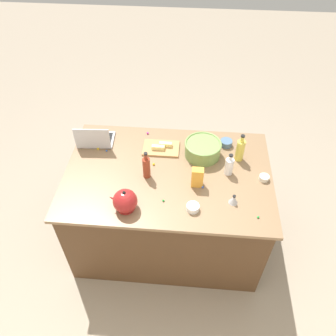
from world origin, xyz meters
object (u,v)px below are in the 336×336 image
object	(u,v)px
ramekin_small	(193,207)
candy_bag	(197,177)
butter_stick_left	(166,144)
ramekin_wide	(226,143)
bottle_oil	(240,150)
butter_stick_right	(158,147)
bottle_soy	(146,167)
bottle_vinegar	(229,166)
mixing_bowl_large	(203,149)
kitchen_timer	(234,199)
kettle	(125,201)
cutting_board	(161,148)
ramekin_medium	(264,178)
laptop	(95,139)

from	to	relation	value
ramekin_small	candy_bag	world-z (taller)	candy_bag
butter_stick_left	ramekin_wide	size ratio (longest dim) A/B	1.05
ramekin_small	candy_bag	bearing A→B (deg)	-95.37
butter_stick_left	candy_bag	size ratio (longest dim) A/B	0.65
bottle_oil	butter_stick_right	size ratio (longest dim) A/B	2.33
ramekin_wide	bottle_soy	bearing A→B (deg)	33.63
bottle_vinegar	mixing_bowl_large	bearing A→B (deg)	-42.71
kitchen_timer	kettle	bearing A→B (deg)	8.64
bottle_oil	butter_stick_right	distance (m)	0.69
ramekin_small	candy_bag	xyz separation A→B (m)	(-0.02, -0.25, 0.06)
cutting_board	ramekin_medium	size ratio (longest dim) A/B	3.99
kettle	ramekin_medium	distance (m)	1.11
butter_stick_right	ramekin_small	world-z (taller)	butter_stick_right
cutting_board	candy_bag	xyz separation A→B (m)	(-0.32, 0.39, 0.08)
kitchen_timer	cutting_board	bearing A→B (deg)	-42.59
bottle_soy	bottle_vinegar	xyz separation A→B (m)	(-0.65, -0.09, -0.02)
bottle_oil	kitchen_timer	world-z (taller)	bottle_oil
bottle_soy	bottle_vinegar	size ratio (longest dim) A/B	1.25
laptop	ramekin_wide	size ratio (longest dim) A/B	3.09
mixing_bowl_large	bottle_oil	size ratio (longest dim) A/B	1.21
butter_stick_right	ramekin_medium	xyz separation A→B (m)	(-0.87, 0.27, -0.02)
laptop	bottle_vinegar	bearing A→B (deg)	166.92
bottle_oil	cutting_board	xyz separation A→B (m)	(0.66, -0.07, -0.09)
mixing_bowl_large	cutting_board	size ratio (longest dim) A/B	0.99
ramekin_small	ramekin_wide	world-z (taller)	ramekin_wide
laptop	cutting_board	bearing A→B (deg)	177.42
mixing_bowl_large	butter_stick_left	distance (m)	0.33
mixing_bowl_large	bottle_soy	world-z (taller)	bottle_soy
kettle	bottle_soy	bearing A→B (deg)	-108.62
bottle_vinegar	candy_bag	xyz separation A→B (m)	(0.25, 0.15, 0.01)
butter_stick_right	kettle	bearing A→B (deg)	75.14
bottle_soy	butter_stick_left	bearing A→B (deg)	-108.42
butter_stick_right	candy_bag	size ratio (longest dim) A/B	0.65
ramekin_wide	butter_stick_left	bearing A→B (deg)	8.15
ramekin_small	ramekin_medium	bearing A→B (deg)	-147.82
kettle	ramekin_wide	distance (m)	1.08
bottle_soy	laptop	bearing A→B (deg)	-35.35
cutting_board	kitchen_timer	distance (m)	0.81
bottle_oil	cutting_board	size ratio (longest dim) A/B	0.82
butter_stick_left	cutting_board	bearing A→B (deg)	31.63
mixing_bowl_large	bottle_oil	bearing A→B (deg)	175.78
bottle_oil	ramekin_wide	world-z (taller)	bottle_oil
laptop	candy_bag	size ratio (longest dim) A/B	1.90
laptop	ramekin_wide	xyz separation A→B (m)	(-1.15, -0.07, -0.02)
kitchen_timer	bottle_soy	bearing A→B (deg)	-17.71
bottle_vinegar	cutting_board	distance (m)	0.62
mixing_bowl_large	bottle_vinegar	xyz separation A→B (m)	(-0.21, 0.19, 0.01)
cutting_board	ramekin_small	xyz separation A→B (m)	(-0.30, 0.64, 0.01)
mixing_bowl_large	ramekin_medium	world-z (taller)	mixing_bowl_large
ramekin_wide	laptop	bearing A→B (deg)	3.57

